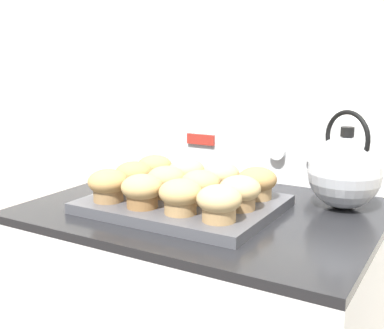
% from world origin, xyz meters
% --- Properties ---
extents(wall_back, '(8.00, 0.05, 2.40)m').
position_xyz_m(wall_back, '(0.00, 0.65, 1.20)').
color(wall_back, silver).
rests_on(wall_back, ground_plane).
extents(control_panel, '(0.72, 0.07, 0.17)m').
position_xyz_m(control_panel, '(0.00, 0.60, 1.01)').
color(control_panel, white).
rests_on(control_panel, stove_range).
extents(muffin_pan, '(0.40, 0.31, 0.02)m').
position_xyz_m(muffin_pan, '(-0.03, 0.26, 0.94)').
color(muffin_pan, '#4C4C51').
rests_on(muffin_pan, stove_range).
extents(muffin_r0_c0, '(0.08, 0.08, 0.07)m').
position_xyz_m(muffin_r0_c0, '(-0.16, 0.17, 0.98)').
color(muffin_r0_c0, '#A37A4C').
rests_on(muffin_r0_c0, muffin_pan).
extents(muffin_r0_c1, '(0.08, 0.08, 0.07)m').
position_xyz_m(muffin_r0_c1, '(-0.07, 0.16, 0.98)').
color(muffin_r0_c1, olive).
rests_on(muffin_r0_c1, muffin_pan).
extents(muffin_r0_c2, '(0.08, 0.08, 0.07)m').
position_xyz_m(muffin_r0_c2, '(0.02, 0.17, 0.98)').
color(muffin_r0_c2, tan).
rests_on(muffin_r0_c2, muffin_pan).
extents(muffin_r0_c3, '(0.08, 0.08, 0.07)m').
position_xyz_m(muffin_r0_c3, '(0.10, 0.17, 0.98)').
color(muffin_r0_c3, tan).
rests_on(muffin_r0_c3, muffin_pan).
extents(muffin_r1_c0, '(0.08, 0.08, 0.07)m').
position_xyz_m(muffin_r1_c0, '(-0.16, 0.26, 0.98)').
color(muffin_r1_c0, olive).
rests_on(muffin_r1_c0, muffin_pan).
extents(muffin_r1_c1, '(0.08, 0.08, 0.07)m').
position_xyz_m(muffin_r1_c1, '(-0.07, 0.26, 0.98)').
color(muffin_r1_c1, '#A37A4C').
rests_on(muffin_r1_c1, muffin_pan).
extents(muffin_r1_c2, '(0.08, 0.08, 0.07)m').
position_xyz_m(muffin_r1_c2, '(0.01, 0.26, 0.98)').
color(muffin_r1_c2, tan).
rests_on(muffin_r1_c2, muffin_pan).
extents(muffin_r1_c3, '(0.08, 0.08, 0.07)m').
position_xyz_m(muffin_r1_c3, '(0.10, 0.25, 0.98)').
color(muffin_r1_c3, '#A37A4C').
rests_on(muffin_r1_c3, muffin_pan).
extents(muffin_r2_c0, '(0.08, 0.08, 0.07)m').
position_xyz_m(muffin_r2_c0, '(-0.17, 0.34, 0.98)').
color(muffin_r2_c0, '#A37A4C').
rests_on(muffin_r2_c0, muffin_pan).
extents(muffin_r2_c1, '(0.08, 0.08, 0.07)m').
position_xyz_m(muffin_r2_c1, '(-0.08, 0.35, 0.98)').
color(muffin_r2_c1, tan).
rests_on(muffin_r2_c1, muffin_pan).
extents(muffin_r2_c2, '(0.08, 0.08, 0.07)m').
position_xyz_m(muffin_r2_c2, '(0.01, 0.35, 0.98)').
color(muffin_r2_c2, olive).
rests_on(muffin_r2_c2, muffin_pan).
extents(muffin_r2_c3, '(0.08, 0.08, 0.07)m').
position_xyz_m(muffin_r2_c3, '(0.10, 0.34, 0.98)').
color(muffin_r2_c3, tan).
rests_on(muffin_r2_c3, muffin_pan).
extents(tea_kettle, '(0.18, 0.16, 0.21)m').
position_xyz_m(tea_kettle, '(0.26, 0.44, 1.01)').
color(tea_kettle, silver).
rests_on(tea_kettle, stove_range).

